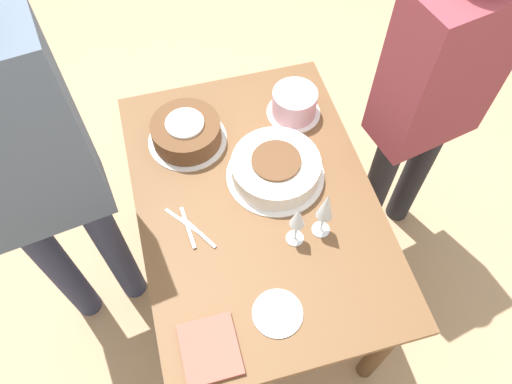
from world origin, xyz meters
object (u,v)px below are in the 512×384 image
object	(u,v)px
cake_front_chocolate	(186,132)
cake_back_decorated	(294,104)
cake_center_white	(276,168)
person_cutting	(27,171)
wine_glass_near	(326,207)
wine_glass_far	(298,219)
person_watching	(433,95)

from	to	relation	value
cake_front_chocolate	cake_back_decorated	xyz separation A→B (m)	(-0.02, 0.44, 0.01)
cake_back_decorated	cake_center_white	bearing A→B (deg)	-29.79
cake_front_chocolate	person_cutting	world-z (taller)	person_cutting
wine_glass_near	wine_glass_far	distance (m)	0.10
wine_glass_far	cake_back_decorated	bearing A→B (deg)	163.07
cake_front_chocolate	person_cutting	distance (m)	0.61
wine_glass_near	person_cutting	size ratio (longest dim) A/B	0.13
wine_glass_near	person_watching	bearing A→B (deg)	122.09
person_cutting	wine_glass_near	bearing A→B (deg)	-26.34
person_cutting	cake_front_chocolate	bearing A→B (deg)	16.31
wine_glass_far	person_cutting	xyz separation A→B (m)	(-0.28, -0.77, 0.16)
cake_front_chocolate	person_cutting	bearing A→B (deg)	-64.86
wine_glass_far	person_watching	xyz separation A→B (m)	(-0.33, 0.62, 0.05)
cake_back_decorated	person_watching	distance (m)	0.52
cake_center_white	person_cutting	world-z (taller)	person_cutting
wine_glass_near	person_watching	world-z (taller)	person_watching
wine_glass_far	person_cutting	size ratio (longest dim) A/B	0.11
cake_back_decorated	person_cutting	size ratio (longest dim) A/B	0.12
cake_back_decorated	person_cutting	world-z (taller)	person_cutting
cake_center_white	person_cutting	distance (m)	0.82
cake_center_white	person_watching	size ratio (longest dim) A/B	0.23
cake_front_chocolate	person_watching	world-z (taller)	person_watching
wine_glass_near	cake_center_white	bearing A→B (deg)	-161.46
wine_glass_near	person_cutting	xyz separation A→B (m)	(-0.27, -0.87, 0.15)
cake_back_decorated	person_cutting	xyz separation A→B (m)	(0.26, -0.94, 0.25)
cake_front_chocolate	person_cutting	size ratio (longest dim) A/B	0.18
wine_glass_near	person_cutting	bearing A→B (deg)	-107.51
cake_front_chocolate	person_watching	xyz separation A→B (m)	(0.18, 0.89, 0.14)
wine_glass_near	wine_glass_far	size ratio (longest dim) A/B	1.15
cake_center_white	cake_front_chocolate	bearing A→B (deg)	-131.16
wine_glass_far	wine_glass_near	bearing A→B (deg)	95.11
wine_glass_near	wine_glass_far	world-z (taller)	wine_glass_near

